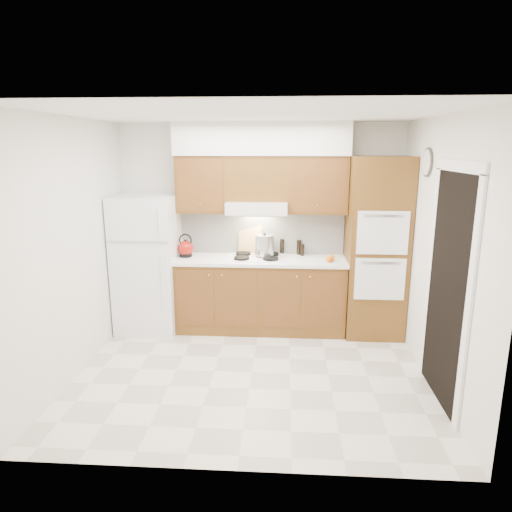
{
  "coord_description": "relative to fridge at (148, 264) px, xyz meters",
  "views": [
    {
      "loc": [
        0.32,
        -4.36,
        2.31
      ],
      "look_at": [
        0.01,
        0.45,
        1.15
      ],
      "focal_mm": 32.0,
      "sensor_mm": 36.0,
      "label": 1
    }
  ],
  "objects": [
    {
      "name": "floor",
      "position": [
        1.41,
        -1.14,
        -0.86
      ],
      "size": [
        3.6,
        3.6,
        0.0
      ],
      "primitive_type": "plane",
      "color": "beige",
      "rests_on": "ground"
    },
    {
      "name": "ceiling",
      "position": [
        1.41,
        -1.14,
        1.74
      ],
      "size": [
        3.6,
        3.6,
        0.0
      ],
      "primitive_type": "plane",
      "color": "white",
      "rests_on": "wall_back"
    },
    {
      "name": "wall_back",
      "position": [
        1.41,
        0.36,
        0.44
      ],
      "size": [
        3.6,
        0.02,
        2.6
      ],
      "primitive_type": "cube",
      "color": "white",
      "rests_on": "floor"
    },
    {
      "name": "wall_left",
      "position": [
        -0.4,
        -1.14,
        0.44
      ],
      "size": [
        0.02,
        3.0,
        2.6
      ],
      "primitive_type": "cube",
      "color": "white",
      "rests_on": "floor"
    },
    {
      "name": "wall_right",
      "position": [
        3.21,
        -1.14,
        0.44
      ],
      "size": [
        0.02,
        3.0,
        2.6
      ],
      "primitive_type": "cube",
      "color": "white",
      "rests_on": "floor"
    },
    {
      "name": "fridge",
      "position": [
        0.0,
        0.0,
        0.0
      ],
      "size": [
        0.75,
        0.72,
        1.72
      ],
      "primitive_type": "cube",
      "color": "white",
      "rests_on": "floor"
    },
    {
      "name": "base_cabinets",
      "position": [
        1.43,
        0.06,
        -0.41
      ],
      "size": [
        2.11,
        0.6,
        0.9
      ],
      "primitive_type": "cube",
      "color": "brown",
      "rests_on": "floor"
    },
    {
      "name": "countertop",
      "position": [
        1.43,
        0.05,
        0.06
      ],
      "size": [
        2.13,
        0.62,
        0.04
      ],
      "primitive_type": "cube",
      "color": "white",
      "rests_on": "base_cabinets"
    },
    {
      "name": "backsplash",
      "position": [
        1.43,
        0.34,
        0.36
      ],
      "size": [
        2.11,
        0.03,
        0.56
      ],
      "primitive_type": "cube",
      "color": "white",
      "rests_on": "countertop"
    },
    {
      "name": "oven_cabinet",
      "position": [
        2.85,
        0.03,
        0.24
      ],
      "size": [
        0.7,
        0.65,
        2.2
      ],
      "primitive_type": "cube",
      "color": "brown",
      "rests_on": "floor"
    },
    {
      "name": "upper_cab_left",
      "position": [
        0.69,
        0.19,
        0.99
      ],
      "size": [
        0.63,
        0.33,
        0.7
      ],
      "primitive_type": "cube",
      "color": "brown",
      "rests_on": "wall_back"
    },
    {
      "name": "upper_cab_right",
      "position": [
        2.12,
        0.19,
        0.99
      ],
      "size": [
        0.73,
        0.33,
        0.7
      ],
      "primitive_type": "cube",
      "color": "brown",
      "rests_on": "wall_back"
    },
    {
      "name": "range_hood",
      "position": [
        1.38,
        0.13,
        0.71
      ],
      "size": [
        0.75,
        0.45,
        0.15
      ],
      "primitive_type": "cube",
      "color": "silver",
      "rests_on": "wall_back"
    },
    {
      "name": "upper_cab_over_hood",
      "position": [
        1.38,
        0.19,
        1.06
      ],
      "size": [
        0.75,
        0.33,
        0.55
      ],
      "primitive_type": "cube",
      "color": "brown",
      "rests_on": "range_hood"
    },
    {
      "name": "soffit",
      "position": [
        1.43,
        0.18,
        1.54
      ],
      "size": [
        2.13,
        0.36,
        0.4
      ],
      "primitive_type": "cube",
      "color": "silver",
      "rests_on": "wall_back"
    },
    {
      "name": "cooktop",
      "position": [
        1.38,
        0.07,
        0.09
      ],
      "size": [
        0.74,
        0.5,
        0.01
      ],
      "primitive_type": "cube",
      "color": "white",
      "rests_on": "countertop"
    },
    {
      "name": "doorway",
      "position": [
        3.19,
        -1.49,
        0.19
      ],
      "size": [
        0.02,
        0.9,
        2.1
      ],
      "primitive_type": "cube",
      "color": "black",
      "rests_on": "floor"
    },
    {
      "name": "wall_clock",
      "position": [
        3.19,
        -0.59,
        1.29
      ],
      "size": [
        0.02,
        0.3,
        0.3
      ],
      "primitive_type": "cylinder",
      "rotation": [
        0.0,
        1.57,
        0.0
      ],
      "color": "#3F3833",
      "rests_on": "wall_right"
    },
    {
      "name": "kettle",
      "position": [
        0.47,
        0.08,
        0.19
      ],
      "size": [
        0.25,
        0.25,
        0.2
      ],
      "primitive_type": "sphere",
      "rotation": [
        0.0,
        0.0,
        -0.35
      ],
      "color": "maroon",
      "rests_on": "countertop"
    },
    {
      "name": "cutting_board",
      "position": [
        1.28,
        0.31,
        0.28
      ],
      "size": [
        0.3,
        0.12,
        0.39
      ],
      "primitive_type": "cube",
      "rotation": [
        -0.21,
        0.0,
        -0.06
      ],
      "color": "tan",
      "rests_on": "countertop"
    },
    {
      "name": "stock_pot",
      "position": [
        1.48,
        0.12,
        0.23
      ],
      "size": [
        0.28,
        0.28,
        0.25
      ],
      "primitive_type": "cylinder",
      "rotation": [
        0.0,
        0.0,
        0.21
      ],
      "color": "silver",
      "rests_on": "cooktop"
    },
    {
      "name": "condiment_a",
      "position": [
        1.69,
        0.31,
        0.18
      ],
      "size": [
        0.07,
        0.07,
        0.2
      ],
      "primitive_type": "cylinder",
      "rotation": [
        0.0,
        0.0,
        0.23
      ],
      "color": "black",
      "rests_on": "countertop"
    },
    {
      "name": "condiment_b",
      "position": [
        1.91,
        0.31,
        0.17
      ],
      "size": [
        0.08,
        0.08,
        0.19
      ],
      "primitive_type": "cylinder",
      "rotation": [
        0.0,
        0.0,
        0.43
      ],
      "color": "black",
      "rests_on": "countertop"
    },
    {
      "name": "condiment_c",
      "position": [
        1.96,
        0.24,
        0.15
      ],
      "size": [
        0.07,
        0.07,
        0.15
      ],
      "primitive_type": "cylinder",
      "rotation": [
        0.0,
        0.0,
        0.36
      ],
      "color": "black",
      "rests_on": "countertop"
    },
    {
      "name": "orange_near",
      "position": [
        2.27,
        -0.08,
        0.12
      ],
      "size": [
        0.1,
        0.1,
        0.08
      ],
      "primitive_type": "sphere",
      "rotation": [
        0.0,
        0.0,
        0.32
      ],
      "color": "#DB5E0B",
      "rests_on": "countertop"
    },
    {
      "name": "orange_far",
      "position": [
        2.3,
        -0.05,
        0.12
      ],
      "size": [
        0.1,
        0.1,
        0.09
      ],
      "primitive_type": "sphere",
      "rotation": [
        0.0,
        0.0,
        0.16
      ],
      "color": "orange",
      "rests_on": "countertop"
    }
  ]
}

